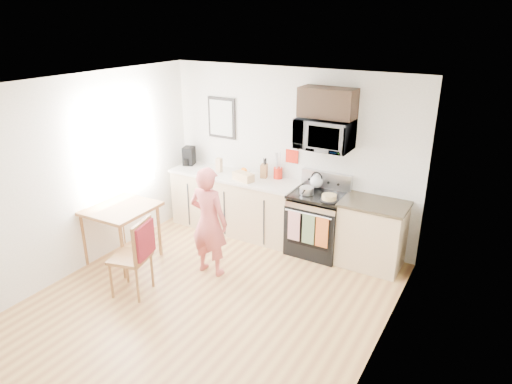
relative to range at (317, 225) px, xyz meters
The scene contains 27 objects.
floor 2.12m from the range, 107.69° to the right, with size 4.60×4.60×0.00m, color #A1693E.
back_wall 1.12m from the range, 152.75° to the left, with size 4.00×0.04×2.60m, color silver.
left_wall 3.40m from the range, 143.09° to the right, with size 0.04×4.60×2.60m, color silver.
right_wall 2.55m from the range, 55.26° to the right, with size 0.04×4.60×2.60m, color silver.
ceiling 3.00m from the range, 107.69° to the right, with size 4.00×4.60×0.04m, color silver.
window 3.06m from the range, 155.62° to the right, with size 0.06×1.40×1.50m.
cabinet_left 1.43m from the range, behind, with size 2.10×0.60×0.90m, color tan.
countertop_left 1.51m from the range, behind, with size 2.14×0.64×0.04m, color beige.
cabinet_right 0.80m from the range, ahead, with size 0.84×0.60×0.90m, color tan.
countertop_right 0.93m from the range, ahead, with size 0.88×0.64×0.04m, color black.
range is the anchor object (origin of this frame).
microwave 1.33m from the range, 90.06° to the left, with size 0.76×0.51×0.42m, color #B8B8BD.
upper_cabinet 1.75m from the range, 90.04° to the left, with size 0.76×0.35×0.40m, color black.
wall_art 2.27m from the range, behind, with size 0.50×0.04×0.65m.
wall_trivet 1.09m from the range, 151.92° to the left, with size 0.20×0.02×0.20m, color red.
person 1.64m from the range, 129.26° to the right, with size 0.55×0.36×1.50m, color #BF3534.
dining_table 2.80m from the range, 145.03° to the right, with size 0.88×0.88×0.82m.
chair 2.56m from the range, 124.26° to the right, with size 0.56×0.52×1.01m.
knife_block 1.16m from the range, behind, with size 0.09×0.13×0.21m, color brown.
utensil_crock 1.05m from the range, 162.88° to the left, with size 0.14×0.14×0.41m.
fruit_bowl 1.43m from the range, behind, with size 0.29×0.29×0.11m.
milk_carton 1.84m from the range, behind, with size 0.08×0.08×0.22m, color tan.
coffee_maker 2.47m from the range, behind, with size 0.22×0.27×0.30m.
bread_bag 1.31m from the range, behind, with size 0.33×0.16×0.12m, color tan.
cake 0.60m from the range, 37.87° to the right, with size 0.24×0.24×0.08m.
kettle 0.63m from the range, 121.92° to the left, with size 0.19×0.19×0.24m.
pot 0.57m from the range, 140.27° to the right, with size 0.20×0.34×0.10m.
Camera 1 is at (2.86, -3.66, 3.28)m, focal length 32.00 mm.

